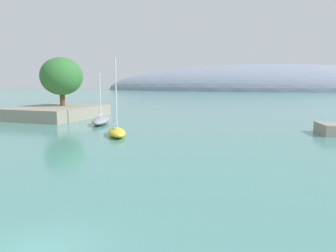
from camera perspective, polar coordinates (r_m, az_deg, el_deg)
The scene contains 5 objects.
shore_outcrop at distance 59.55m, azimuth -19.43°, elevation 2.37°, with size 13.07×15.62×1.94m, color gray.
tree_clump_shore at distance 60.54m, azimuth -18.51°, elevation 8.42°, with size 7.43×7.43×8.64m.
distant_ridge at distance 252.52m, azimuth 15.70°, elevation 6.15°, with size 250.66×87.04×38.88m, color gray.
sailboat_grey_near_shore at distance 48.34m, azimuth -11.93°, elevation 1.02°, with size 4.86×7.62×7.53m.
sailboat_yellow_mid_mooring at distance 37.26m, azimuth -9.13°, elevation -0.98°, with size 4.84×5.86×8.84m.
Camera 1 is at (8.08, -8.58, 6.19)m, focal length 34.10 mm.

